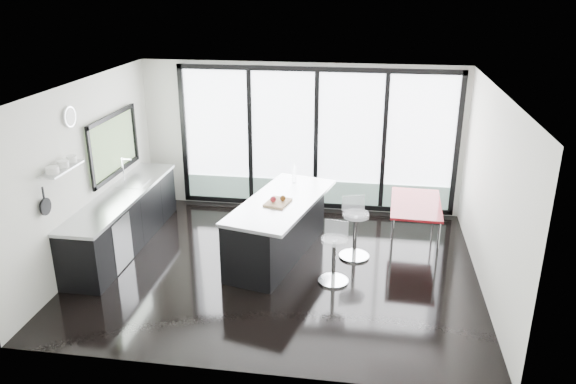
% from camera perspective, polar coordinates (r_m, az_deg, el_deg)
% --- Properties ---
extents(floor, '(6.00, 5.00, 0.00)m').
position_cam_1_polar(floor, '(8.78, -0.95, -7.69)').
color(floor, black).
rests_on(floor, ground).
extents(ceiling, '(6.00, 5.00, 0.00)m').
position_cam_1_polar(ceiling, '(7.84, -1.07, 10.60)').
color(ceiling, white).
rests_on(ceiling, wall_back).
extents(wall_back, '(6.00, 0.09, 2.80)m').
position_cam_1_polar(wall_back, '(10.53, 2.71, 4.71)').
color(wall_back, silver).
rests_on(wall_back, ground).
extents(wall_front, '(6.00, 0.00, 2.80)m').
position_cam_1_polar(wall_front, '(5.96, -5.06, -7.18)').
color(wall_front, silver).
rests_on(wall_front, ground).
extents(wall_left, '(0.26, 5.00, 2.80)m').
position_cam_1_polar(wall_left, '(9.34, -19.05, 3.31)').
color(wall_left, silver).
rests_on(wall_left, ground).
extents(wall_right, '(0.00, 5.00, 2.80)m').
position_cam_1_polar(wall_right, '(8.27, 19.94, -0.19)').
color(wall_right, silver).
rests_on(wall_right, ground).
extents(counter_cabinets, '(0.69, 3.24, 1.36)m').
position_cam_1_polar(counter_cabinets, '(9.68, -16.38, -2.71)').
color(counter_cabinets, black).
rests_on(counter_cabinets, floor).
extents(island, '(1.54, 2.56, 1.27)m').
position_cam_1_polar(island, '(8.94, -1.09, -3.58)').
color(island, black).
rests_on(island, floor).
extents(bar_stool_near, '(0.49, 0.49, 0.71)m').
position_cam_1_polar(bar_stool_near, '(8.26, 4.67, -6.92)').
color(bar_stool_near, silver).
rests_on(bar_stool_near, floor).
extents(bar_stool_far, '(0.61, 0.61, 0.77)m').
position_cam_1_polar(bar_stool_far, '(8.99, 6.82, -4.39)').
color(bar_stool_far, silver).
rests_on(bar_stool_far, floor).
extents(red_table, '(0.86, 1.44, 0.75)m').
position_cam_1_polar(red_table, '(9.58, 12.70, -3.18)').
color(red_table, maroon).
rests_on(red_table, floor).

